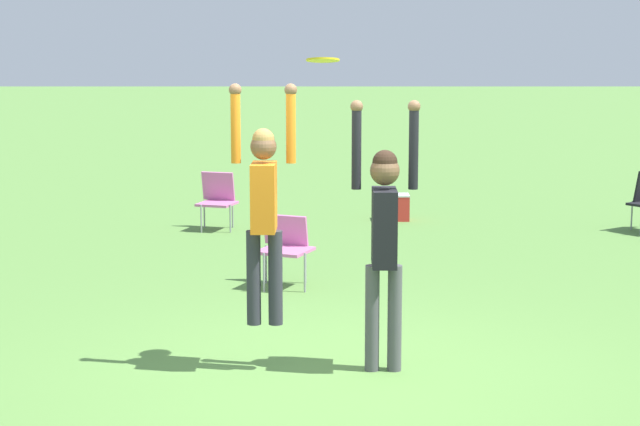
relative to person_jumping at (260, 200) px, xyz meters
name	(u,v)px	position (x,y,z in m)	size (l,w,h in m)	color
ground_plane	(329,373)	(0.57, -0.10, -1.46)	(120.00, 120.00, 0.00)	#56843D
person_jumping	(260,200)	(0.00, 0.00, 0.00)	(0.56, 0.41, 2.01)	#2D2D38
person_defending	(380,228)	(1.00, -0.01, -0.23)	(0.57, 0.42, 2.28)	#4C4C51
frisbee	(319,60)	(0.49, 0.16, 1.14)	(0.28, 0.28, 0.05)	yellow
camping_chair_0	(213,197)	(-1.06, 6.95, -0.97)	(0.63, 0.67, 0.84)	gray
camping_chair_3	(281,244)	(0.07, 3.18, -0.97)	(0.70, 0.75, 0.80)	gray
cooler_box	(393,207)	(1.67, 7.76, -1.25)	(0.37, 0.37, 0.41)	red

